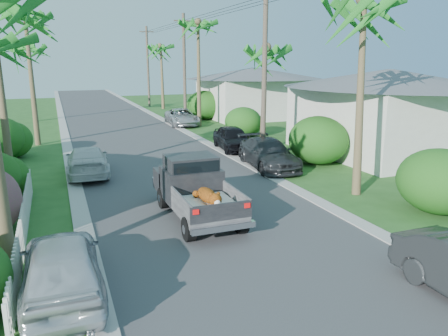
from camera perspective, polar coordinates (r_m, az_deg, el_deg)
name	(u,v)px	position (r m, az deg, el deg)	size (l,w,h in m)	color
ground	(292,292)	(10.77, 8.88, -15.72)	(120.00, 120.00, 0.00)	#26501E
road	(125,132)	(33.80, -12.77, 4.58)	(8.00, 100.00, 0.02)	#38383A
curb_left	(65,135)	(33.45, -20.07, 4.02)	(0.60, 100.00, 0.06)	#A5A39E
curb_right	(180,129)	(34.68, -5.71, 5.12)	(0.60, 100.00, 0.06)	#A5A39E
pickup_truck	(194,187)	(15.26, -3.99, -2.43)	(1.98, 5.12, 2.06)	black
parked_car_rm	(268,154)	(22.05, 5.79, 1.85)	(1.99, 4.89, 1.42)	#292B2E
parked_car_rf	(233,138)	(26.24, 1.14, 3.88)	(1.70, 4.22, 1.44)	black
parked_car_rd	(182,117)	(36.70, -5.53, 6.62)	(2.22, 4.82, 1.34)	#AEB1B5
parked_car_ln	(62,267)	(10.80, -20.45, -11.97)	(1.75, 4.35, 1.48)	silver
parked_car_lf	(87,161)	(21.50, -17.41, 0.85)	(1.88, 4.62, 1.34)	silver
palm_l_c	(25,15)	(30.17, -24.58, 17.71)	(4.40, 4.40, 9.20)	brown
palm_l_d	(28,46)	(42.08, -24.27, 14.31)	(4.40, 4.40, 7.70)	brown
palm_r_a	(367,1)	(18.04, 18.23, 20.04)	(4.40, 4.40, 8.70)	brown
palm_r_b	(265,48)	(25.72, 5.38, 15.33)	(4.40, 4.40, 7.20)	brown
palm_r_c	(198,23)	(35.89, -3.41, 18.40)	(4.40, 4.40, 9.40)	brown
palm_r_d	(161,46)	(49.37, -8.23, 15.46)	(4.40, 4.40, 8.00)	brown
shrub_r_a	(440,181)	(17.13, 26.34, -1.56)	(2.80, 3.08, 2.30)	#1A4714
shrub_r_b	(318,140)	(23.20, 12.20, 3.57)	(3.00, 3.30, 2.50)	#1A4714
shrub_r_c	(243,122)	(30.92, 2.53, 6.02)	(2.60, 2.86, 2.10)	#1A4714
shrub_r_d	(204,105)	(40.34, -2.58, 8.23)	(3.20, 3.52, 2.60)	#1A4714
picket_fence	(23,226)	(14.41, -24.73, -6.86)	(0.10, 11.00, 1.00)	white
house_right_near	(387,115)	(27.00, 20.46, 6.51)	(8.00, 9.00, 4.80)	silver
house_right_far	(254,94)	(42.13, 3.96, 9.57)	(9.00, 8.00, 4.60)	silver
utility_pole_b	(264,74)	(23.49, 5.29, 12.17)	(1.60, 0.26, 9.00)	brown
utility_pole_c	(184,69)	(37.52, -5.19, 12.81)	(1.60, 0.26, 9.00)	brown
utility_pole_d	(148,66)	(52.09, -9.91, 12.96)	(1.60, 0.26, 9.00)	brown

